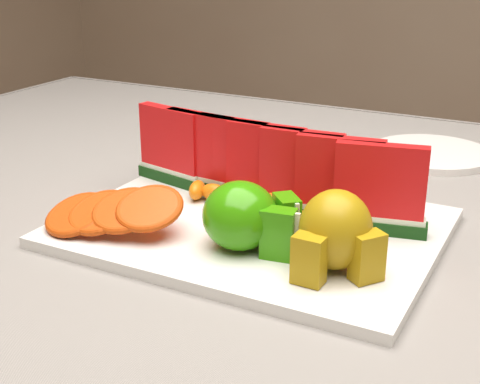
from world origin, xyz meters
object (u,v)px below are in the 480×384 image
(side_plate, at_px, (431,154))
(apple_cluster, at_px, (247,218))
(fork, at_px, (163,130))
(pear_cluster, at_px, (336,233))
(platter, at_px, (252,227))

(side_plate, bearing_deg, apple_cluster, -102.00)
(apple_cluster, relative_size, fork, 0.62)
(apple_cluster, height_order, side_plate, apple_cluster)
(pear_cluster, bearing_deg, fork, 140.29)
(apple_cluster, xyz_separation_m, side_plate, (0.09, 0.43, -0.04))
(side_plate, bearing_deg, platter, -107.14)
(pear_cluster, height_order, side_plate, pear_cluster)
(platter, xyz_separation_m, apple_cluster, (0.02, -0.06, 0.04))
(platter, xyz_separation_m, pear_cluster, (0.12, -0.06, 0.04))
(side_plate, xyz_separation_m, fork, (-0.43, -0.07, -0.00))
(platter, relative_size, pear_cluster, 4.20)
(apple_cluster, distance_m, pear_cluster, 0.10)
(pear_cluster, bearing_deg, platter, 151.53)
(pear_cluster, bearing_deg, side_plate, 90.60)
(apple_cluster, bearing_deg, side_plate, 78.00)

